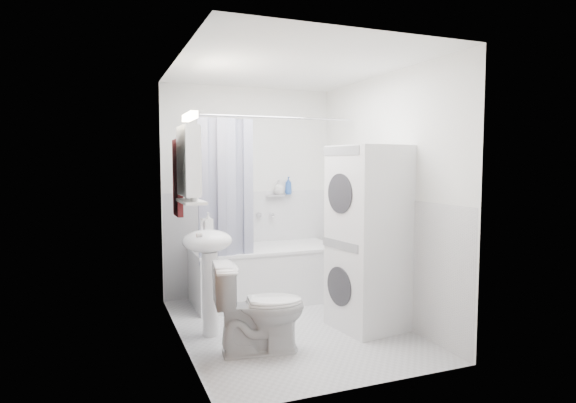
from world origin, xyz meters
name	(u,v)px	position (x,y,z in m)	size (l,w,h in m)	color
floor	(290,327)	(0.00, 0.00, 0.00)	(2.60, 2.60, 0.00)	#B5B5B9
room_walls	(291,168)	(0.00, 0.00, 1.49)	(2.60, 2.60, 2.60)	white
wainscot	(279,258)	(0.00, 0.29, 0.60)	(1.98, 2.58, 2.58)	white
door	(199,235)	(-0.95, -0.55, 1.00)	(0.05, 2.00, 2.00)	brown
bathtub	(264,271)	(0.06, 0.92, 0.33)	(1.59, 0.75, 0.61)	white
tub_spout	(271,215)	(0.26, 1.25, 0.93)	(0.04, 0.04, 0.12)	silver
curtain_rod	(274,117)	(0.06, 0.60, 2.00)	(0.02, 0.02, 1.77)	silver
shower_curtain	(226,191)	(-0.45, 0.60, 1.25)	(0.55, 0.02, 1.45)	#131945
sink	(208,257)	(-0.75, 0.07, 0.70)	(0.44, 0.37, 1.04)	white
medicine_cabinet	(189,159)	(-0.90, 0.10, 1.57)	(0.13, 0.50, 0.71)	white
shelf	(191,201)	(-0.89, 0.10, 1.20)	(0.18, 0.54, 0.03)	silver
shower_caddy	(275,196)	(0.31, 1.24, 1.15)	(0.22, 0.06, 0.02)	silver
towel	(178,176)	(-0.94, 0.51, 1.41)	(0.07, 0.30, 0.74)	maroon
washer_dryer	(369,237)	(0.68, -0.26, 0.85)	(0.68, 0.67, 1.69)	white
toilet	(260,308)	(-0.45, -0.45, 0.36)	(0.41, 0.74, 0.73)	white
soap_pump	(208,227)	(-0.71, 0.25, 0.95)	(0.08, 0.17, 0.08)	gray
shelf_bottle	(194,197)	(-0.89, -0.05, 1.25)	(0.07, 0.18, 0.07)	gray
shelf_cup	(189,193)	(-0.89, 0.22, 1.26)	(0.10, 0.09, 0.10)	gray
shampoo_a	(279,189)	(0.35, 1.24, 1.23)	(0.13, 0.17, 0.13)	gray
shampoo_b	(288,191)	(0.47, 1.24, 1.20)	(0.08, 0.21, 0.08)	#2B58AE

